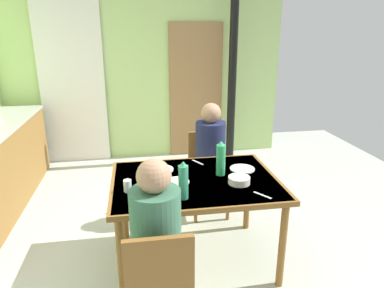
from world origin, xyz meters
The scene contains 20 objects.
ground_plane centered at (0.00, 0.00, 0.00)m, with size 7.09×7.09×0.00m, color #B6BDB0.
wall_back centered at (0.00, 2.73, 1.42)m, with size 4.22×0.10×2.83m, color #B5D783.
door_wooden centered at (0.81, 2.65, 1.00)m, with size 0.80×0.05×2.00m, color olive.
stove_pipe_column centered at (1.30, 2.38, 1.42)m, with size 0.12×0.12×2.83m, color black.
curtain_panel centered at (-0.98, 2.63, 1.19)m, with size 0.90×0.03×2.38m, color white.
dining_table centered at (0.34, -0.03, 0.68)m, with size 1.33×0.98×0.75m.
chair_near_diner centered at (-0.02, -0.87, 0.50)m, with size 0.40×0.40×0.87m.
chair_far_diner centered at (0.62, 0.81, 0.50)m, with size 0.40×0.40×0.87m.
person_near_diner centered at (-0.02, -0.73, 0.78)m, with size 0.30×0.37×0.77m.
person_far_diner centered at (0.62, 0.68, 0.78)m, with size 0.30×0.37×0.77m.
water_bottle_green_near centered at (0.56, 0.04, 0.89)m, with size 0.08×0.08×0.29m.
water_bottle_green_far centered at (0.20, -0.33, 0.89)m, with size 0.07×0.07×0.28m.
serving_bowl_center centered at (0.66, -0.16, 0.78)m, with size 0.17×0.17×0.06m, color white.
dinner_plate_near_left centered at (0.09, 0.21, 0.76)m, with size 0.21×0.21×0.01m, color white.
dinner_plate_near_right centered at (0.19, -0.07, 0.76)m, with size 0.19×0.19×0.01m, color white.
dinner_plate_far_center centered at (0.77, 0.11, 0.76)m, with size 0.21×0.21×0.01m, color white.
drinking_glass_by_near_diner centered at (-0.07, -0.30, 0.80)m, with size 0.06×0.06×0.10m, color silver.
drinking_glass_by_far_diner centered at (-0.19, -0.16, 0.80)m, with size 0.06×0.06×0.09m, color silver.
cutlery_knife_near centered at (0.42, 0.33, 0.76)m, with size 0.15×0.02×0.00m, color silver.
cutlery_fork_near centered at (0.77, -0.38, 0.76)m, with size 0.15×0.02×0.00m, color silver.
Camera 1 is at (-0.10, -2.53, 1.90)m, focal length 32.45 mm.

